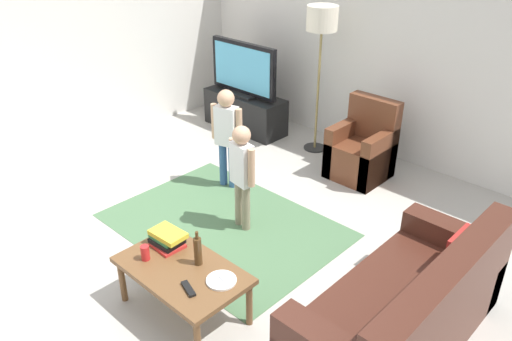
# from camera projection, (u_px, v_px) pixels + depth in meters

# --- Properties ---
(ground) EXTENTS (7.80, 7.80, 0.00)m
(ground) POSITION_uv_depth(u_px,v_px,m) (210.00, 257.00, 4.56)
(ground) COLOR #B2ADA3
(wall_back) EXTENTS (6.00, 0.12, 2.70)m
(wall_back) POSITION_uv_depth(u_px,v_px,m) (400.00, 46.00, 5.85)
(wall_back) COLOR silver
(wall_back) RESTS_ON ground
(wall_left) EXTENTS (0.12, 6.00, 2.70)m
(wall_left) POSITION_uv_depth(u_px,v_px,m) (27.00, 48.00, 5.76)
(wall_left) COLOR silver
(wall_left) RESTS_ON ground
(area_rug) EXTENTS (2.20, 1.60, 0.01)m
(area_rug) POSITION_uv_depth(u_px,v_px,m) (224.00, 225.00, 5.02)
(area_rug) COLOR #4C724C
(area_rug) RESTS_ON ground
(tv_stand) EXTENTS (1.20, 0.44, 0.50)m
(tv_stand) POSITION_uv_depth(u_px,v_px,m) (245.00, 112.00, 7.03)
(tv_stand) COLOR black
(tv_stand) RESTS_ON ground
(tv) EXTENTS (1.10, 0.28, 0.71)m
(tv) POSITION_uv_depth(u_px,v_px,m) (243.00, 70.00, 6.74)
(tv) COLOR black
(tv) RESTS_ON tv_stand
(couch) EXTENTS (0.80, 1.80, 0.86)m
(couch) POSITION_uv_depth(u_px,v_px,m) (409.00, 315.00, 3.53)
(couch) COLOR #472319
(couch) RESTS_ON ground
(armchair) EXTENTS (0.60, 0.60, 0.90)m
(armchair) POSITION_uv_depth(u_px,v_px,m) (363.00, 151.00, 5.81)
(armchair) COLOR brown
(armchair) RESTS_ON ground
(floor_lamp) EXTENTS (0.36, 0.36, 1.78)m
(floor_lamp) POSITION_uv_depth(u_px,v_px,m) (322.00, 27.00, 5.85)
(floor_lamp) COLOR #262626
(floor_lamp) RESTS_ON ground
(child_near_tv) EXTENTS (0.36, 0.19, 1.12)m
(child_near_tv) POSITION_uv_depth(u_px,v_px,m) (227.00, 130.00, 5.41)
(child_near_tv) COLOR #33598C
(child_near_tv) RESTS_ON ground
(child_center) EXTENTS (0.35, 0.17, 1.06)m
(child_center) POSITION_uv_depth(u_px,v_px,m) (242.00, 168.00, 4.71)
(child_center) COLOR gray
(child_center) RESTS_ON ground
(coffee_table) EXTENTS (1.00, 0.60, 0.42)m
(coffee_table) POSITION_uv_depth(u_px,v_px,m) (182.00, 273.00, 3.80)
(coffee_table) COLOR brown
(coffee_table) RESTS_ON ground
(book_stack) EXTENTS (0.29, 0.22, 0.13)m
(book_stack) POSITION_uv_depth(u_px,v_px,m) (167.00, 238.00, 3.99)
(book_stack) COLOR red
(book_stack) RESTS_ON coffee_table
(bottle) EXTENTS (0.06, 0.06, 0.29)m
(bottle) POSITION_uv_depth(u_px,v_px,m) (198.00, 251.00, 3.76)
(bottle) COLOR #4C3319
(bottle) RESTS_ON coffee_table
(tv_remote) EXTENTS (0.18, 0.10, 0.02)m
(tv_remote) POSITION_uv_depth(u_px,v_px,m) (188.00, 289.00, 3.56)
(tv_remote) COLOR black
(tv_remote) RESTS_ON coffee_table
(soda_can) EXTENTS (0.07, 0.07, 0.12)m
(soda_can) POSITION_uv_depth(u_px,v_px,m) (145.00, 253.00, 3.84)
(soda_can) COLOR red
(soda_can) RESTS_ON coffee_table
(plate) EXTENTS (0.22, 0.22, 0.02)m
(plate) POSITION_uv_depth(u_px,v_px,m) (221.00, 280.00, 3.64)
(plate) COLOR white
(plate) RESTS_ON coffee_table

